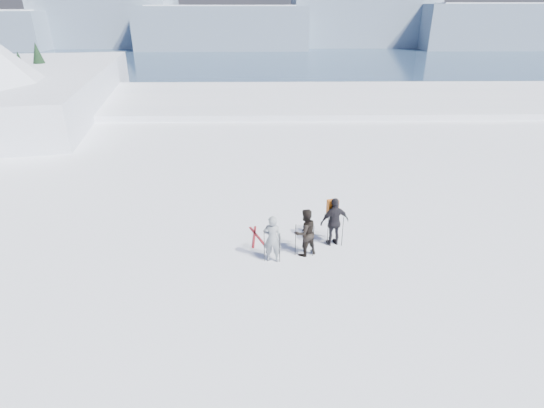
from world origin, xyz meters
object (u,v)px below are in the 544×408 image
(skier_grey, at_px, (272,239))
(skis_loose, at_px, (256,237))
(skier_dark, at_px, (305,232))
(skier_pack, at_px, (334,222))

(skier_grey, height_order, skis_loose, skier_grey)
(skier_grey, distance_m, skis_loose, 2.00)
(skier_dark, height_order, skier_pack, skier_pack)
(skier_dark, distance_m, skis_loose, 2.37)
(skier_grey, height_order, skier_pack, skier_pack)
(skier_dark, xyz_separation_m, skier_pack, (1.15, 0.69, 0.05))
(skier_pack, bearing_deg, skis_loose, -26.86)
(skier_dark, bearing_deg, skier_grey, -8.39)
(skier_pack, xyz_separation_m, skis_loose, (-2.93, 0.60, -0.93))
(skier_pack, bearing_deg, skier_grey, 10.10)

